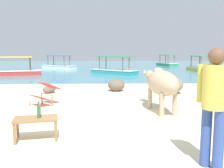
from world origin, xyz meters
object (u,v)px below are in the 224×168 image
at_px(boat_red, 14,71).
at_px(person_standing, 214,99).
at_px(boat_white, 59,66).
at_px(boat_green, 167,63).
at_px(cow, 161,83).
at_px(boat_teal, 114,70).
at_px(low_bench_table, 36,121).
at_px(deck_chair_near, 45,92).
at_px(boat_yellow, 200,68).
at_px(bottle, 39,111).

bearing_deg(boat_red, person_standing, -74.67).
xyz_separation_m(boat_white, boat_green, (11.88, 5.01, 0.00)).
height_order(cow, person_standing, person_standing).
xyz_separation_m(cow, person_standing, (-0.03, -3.18, 0.18)).
height_order(boat_teal, boat_red, same).
bearing_deg(person_standing, low_bench_table, 119.38).
height_order(low_bench_table, boat_white, boat_white).
bearing_deg(boat_teal, boat_white, -9.50).
xyz_separation_m(cow, boat_teal, (-0.83, 11.56, -0.51)).
bearing_deg(cow, deck_chair_near, 66.56).
distance_m(boat_red, boat_yellow, 14.92).
relative_size(deck_chair_near, boat_red, 0.24).
relative_size(low_bench_table, person_standing, 0.51).
xyz_separation_m(cow, boat_red, (-7.85, 10.87, -0.51)).
relative_size(cow, low_bench_table, 2.48).
height_order(low_bench_table, boat_teal, boat_teal).
distance_m(boat_white, boat_red, 7.00).
height_order(boat_red, boat_yellow, same).
height_order(bottle, boat_white, boat_white).
xyz_separation_m(low_bench_table, boat_red, (-5.14, 12.89, -0.09)).
xyz_separation_m(boat_white, boat_red, (-1.84, -6.75, 0.00)).
xyz_separation_m(deck_chair_near, person_standing, (3.21, -4.04, 0.56)).
height_order(person_standing, boat_red, person_standing).
bearing_deg(boat_teal, low_bench_table, 122.16).
bearing_deg(boat_green, deck_chair_near, 144.70).
distance_m(person_standing, boat_yellow, 18.80).
relative_size(bottle, person_standing, 0.18).
relative_size(low_bench_table, boat_white, 0.23).
xyz_separation_m(bottle, person_standing, (2.61, -1.14, 0.43)).
height_order(boat_white, boat_yellow, same).
xyz_separation_m(cow, boat_white, (-6.01, 17.62, -0.51)).
bearing_deg(boat_white, low_bench_table, -46.34).
xyz_separation_m(low_bench_table, bottle, (0.06, -0.01, 0.18)).
bearing_deg(boat_teal, boat_red, 45.62).
height_order(boat_green, boat_red, same).
xyz_separation_m(person_standing, boat_teal, (-0.80, 14.73, -0.70)).
bearing_deg(boat_green, boat_white, 100.28).
relative_size(bottle, boat_green, 0.08).
distance_m(person_standing, boat_green, 26.48).
height_order(deck_chair_near, boat_red, boat_red).
height_order(person_standing, boat_white, person_standing).
bearing_deg(deck_chair_near, boat_yellow, -174.54).
distance_m(low_bench_table, boat_green, 26.10).
distance_m(deck_chair_near, boat_yellow, 16.75).
bearing_deg(boat_yellow, deck_chair_near, -37.10).
distance_m(deck_chair_near, person_standing, 5.19).
xyz_separation_m(cow, bottle, (-2.64, -2.04, -0.24)).
height_order(boat_white, boat_red, same).
bearing_deg(boat_green, boat_yellow, 172.89).
height_order(boat_teal, boat_green, same).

